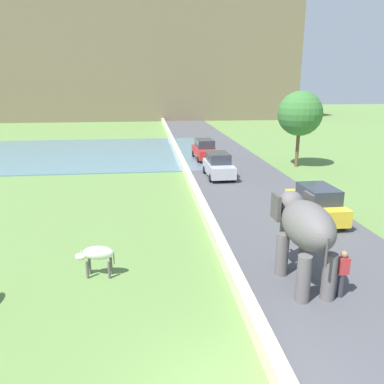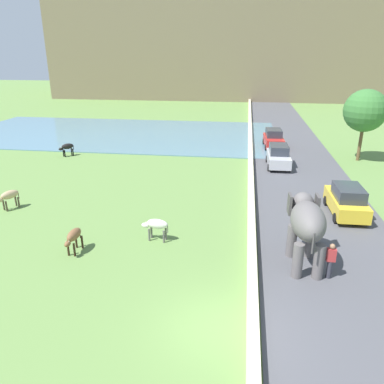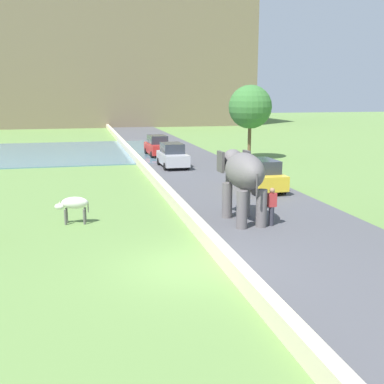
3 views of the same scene
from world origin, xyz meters
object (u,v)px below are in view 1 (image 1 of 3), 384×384
Objects in this scene: person_beside_elephant at (342,273)px; car_silver at (219,165)px; car_yellow at (316,203)px; cow_white at (97,255)px; car_red at (205,150)px; elephant at (304,228)px.

person_beside_elephant is 0.41× the size of car_silver.
cow_white is at bearing -155.70° from car_yellow.
person_beside_elephant is 7.25m from car_yellow.
car_red is 21.73m from cow_white.
elephant is 0.87× the size of car_yellow.
car_silver is 2.84× the size of cow_white.
cow_white is (-6.92, -20.60, -0.06)m from car_red.
elephant is at bearing 133.54° from person_beside_elephant.
elephant is 2.46× the size of cow_white.
car_silver is at bearing 89.97° from elephant.
car_red is at bearing 101.12° from car_yellow.
person_beside_elephant is 0.40× the size of car_red.
elephant reaches higher than person_beside_elephant.
car_red is at bearing 92.33° from person_beside_elephant.
car_silver is 15.56m from cow_white.
elephant is at bearing -118.11° from car_yellow.
car_yellow is 1.00× the size of car_silver.
elephant is at bearing -90.01° from car_red.
cow_white is at bearing 163.32° from person_beside_elephant.
person_beside_elephant is 0.41× the size of car_yellow.
cow_white is (-10.07, -4.55, -0.06)m from car_yellow.
car_silver is at bearing 63.58° from cow_white.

